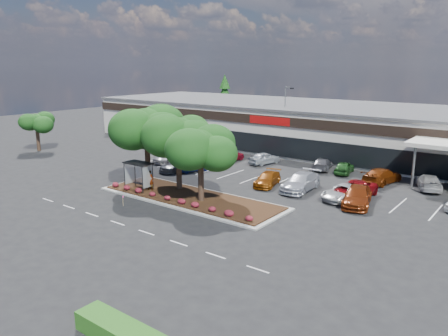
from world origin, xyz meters
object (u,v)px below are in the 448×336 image
Objects in this scene: car_1 at (179,165)px; light_pole at (285,124)px; survey_stake at (123,199)px; car_0 at (165,156)px.

light_pole is at bearing 83.90° from car_1.
car_1 is at bearing 111.79° from survey_stake.
light_pole reaches higher than car_0.
car_0 is at bearing 159.02° from car_1.
light_pole reaches higher than car_1.
car_0 is at bearing -121.53° from light_pole.
car_0 is 0.94× the size of car_1.
light_pole is 1.83× the size of car_1.
car_1 is at bearing -48.74° from car_0.
car_0 is (-9.45, 14.69, 0.06)m from survey_stake.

